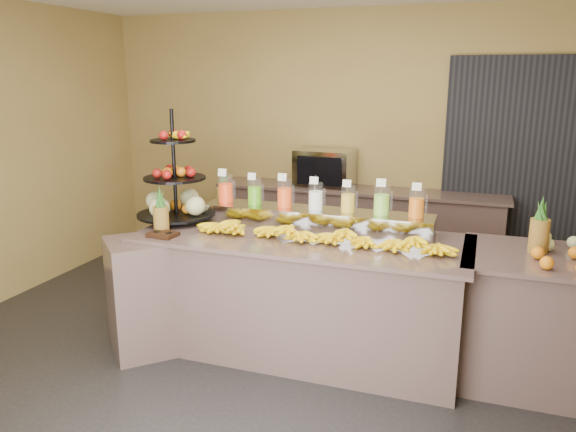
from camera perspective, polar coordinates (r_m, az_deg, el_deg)
The scene contains 20 objects.
ground at distance 4.32m, azimuth 0.02°, elevation -15.11°, with size 6.00×6.00×0.00m, color black.
room_envelope at distance 4.48m, azimuth 5.73°, elevation 11.07°, with size 6.04×5.02×2.82m.
buffet_counter at distance 4.37m, azimuth -0.28°, elevation -7.95°, with size 2.75×1.25×0.93m.
right_counter at distance 4.31m, azimuth 24.16°, elevation -9.60°, with size 1.08×0.88×0.93m.
back_ledge at distance 6.16m, azimuth 6.99°, elevation -1.43°, with size 3.10×0.55×0.93m.
pitcher_tray at distance 4.45m, azimuth 2.81°, elevation -0.25°, with size 1.85×0.30×0.15m, color gray.
juice_pitcher_orange_a at distance 4.69m, azimuth -6.35°, elevation 2.63°, with size 0.12×0.13×0.30m.
juice_pitcher_green at distance 4.59m, azimuth -3.41°, elevation 2.34°, with size 0.12×0.12×0.28m.
juice_pitcher_orange_b at distance 4.49m, azimuth -0.35°, elevation 2.17°, with size 0.12×0.12×0.29m.
juice_pitcher_milk at distance 4.41m, azimuth 2.83°, elevation 1.88°, with size 0.12×0.12×0.28m.
juice_pitcher_lemon at distance 4.35m, azimuth 6.11°, elevation 1.59°, with size 0.11×0.12×0.27m.
juice_pitcher_lime at distance 4.30m, azimuth 9.49°, elevation 1.44°, with size 0.12×0.13×0.30m.
juice_pitcher_orange_c at distance 4.26m, azimuth 12.93°, elevation 1.10°, with size 0.12×0.12×0.28m.
banana_heap at distance 4.11m, azimuth 3.06°, elevation -1.66°, with size 1.89×0.17×0.16m.
fruit_stand at distance 4.72m, azimuth -10.90°, elevation 2.30°, with size 0.65×0.65×0.92m.
condiment_caddy at distance 4.32m, azimuth -12.59°, elevation -1.84°, with size 0.21×0.15×0.03m, color black.
pineapple_left_a at distance 4.42m, azimuth -12.78°, elevation 0.04°, with size 0.12×0.12×0.36m.
pineapple_left_b at distance 4.88m, azimuth -6.45°, elevation 1.84°, with size 0.13×0.13×0.40m.
right_fruit_pile at distance 4.07m, azimuth 26.18°, elevation -3.11°, with size 0.44×0.42×0.23m.
oven_warmer at distance 6.11m, azimuth 3.76°, elevation 4.88°, with size 0.60×0.42×0.40m, color gray.
Camera 1 is at (1.25, -3.56, 2.11)m, focal length 35.00 mm.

